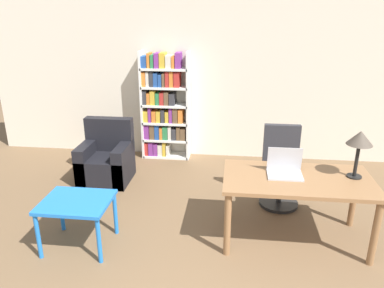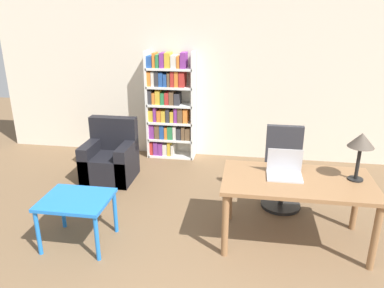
{
  "view_description": "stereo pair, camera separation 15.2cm",
  "coord_description": "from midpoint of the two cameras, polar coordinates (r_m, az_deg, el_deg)",
  "views": [
    {
      "loc": [
        0.09,
        -1.5,
        2.37
      ],
      "look_at": [
        -0.35,
        2.31,
        0.98
      ],
      "focal_mm": 35.0,
      "sensor_mm": 36.0,
      "label": 1
    },
    {
      "loc": [
        0.24,
        -1.48,
        2.37
      ],
      "look_at": [
        -0.35,
        2.31,
        0.98
      ],
      "focal_mm": 35.0,
      "sensor_mm": 36.0,
      "label": 2
    }
  ],
  "objects": [
    {
      "name": "laptop",
      "position": [
        4.01,
        14.98,
        -3.95
      ],
      "size": [
        0.36,
        0.27,
        0.28
      ],
      "color": "#B2B2B7",
      "rests_on": "desk"
    },
    {
      "name": "wall_back",
      "position": [
        6.11,
        7.37,
        10.13
      ],
      "size": [
        8.0,
        0.06,
        2.7
      ],
      "color": "beige",
      "rests_on": "ground_plane"
    },
    {
      "name": "desk",
      "position": [
        4.04,
        16.75,
        -6.46
      ],
      "size": [
        1.53,
        0.83,
        0.73
      ],
      "color": "olive",
      "rests_on": "ground_plane"
    },
    {
      "name": "side_table_blue",
      "position": [
        4.09,
        -16.18,
        -8.85
      ],
      "size": [
        0.69,
        0.59,
        0.53
      ],
      "color": "blue",
      "rests_on": "ground_plane"
    },
    {
      "name": "table_lamp",
      "position": [
        4.06,
        25.38,
        0.21
      ],
      "size": [
        0.26,
        0.26,
        0.5
      ],
      "color": "black",
      "rests_on": "desk"
    },
    {
      "name": "armchair",
      "position": [
        5.59,
        -11.55,
        -2.35
      ],
      "size": [
        0.7,
        0.66,
        0.88
      ],
      "color": "black",
      "rests_on": "ground_plane"
    },
    {
      "name": "bookshelf",
      "position": [
        6.14,
        -2.91,
        5.77
      ],
      "size": [
        0.78,
        0.28,
        1.76
      ],
      "color": "white",
      "rests_on": "ground_plane"
    },
    {
      "name": "office_chair",
      "position": [
        4.84,
        14.56,
        -3.93
      ],
      "size": [
        0.49,
        0.49,
        1.01
      ],
      "color": "black",
      "rests_on": "ground_plane"
    }
  ]
}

